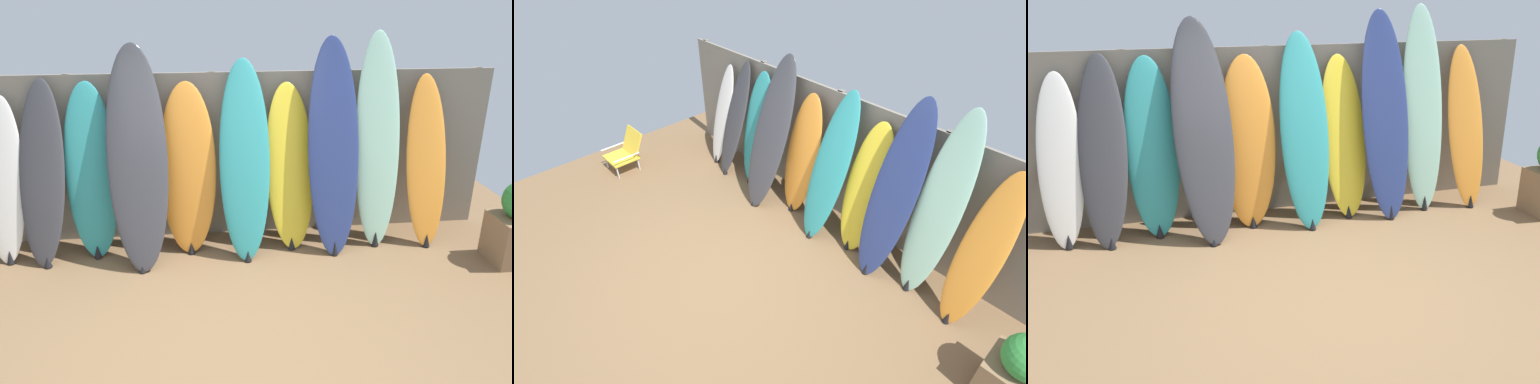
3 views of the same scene
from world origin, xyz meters
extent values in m
plane|color=brown|center=(0.00, 0.00, 0.00)|extent=(7.68, 7.68, 0.00)
cube|color=gray|center=(0.00, 2.00, 0.90)|extent=(6.08, 0.04, 1.80)
cylinder|color=#6C655B|center=(-2.88, 2.04, 0.90)|extent=(0.10, 0.10, 1.80)
cylinder|color=#6C655B|center=(-1.44, 2.04, 0.90)|extent=(0.10, 0.10, 1.80)
cylinder|color=#6C655B|center=(0.00, 2.04, 0.90)|extent=(0.10, 0.10, 1.80)
cylinder|color=#6C655B|center=(1.44, 2.04, 0.90)|extent=(0.10, 0.10, 1.80)
ellipsoid|color=white|center=(-2.09, 1.69, 0.82)|extent=(0.47, 0.53, 1.64)
cone|color=black|center=(-2.09, 1.48, 0.08)|extent=(0.08, 0.08, 0.14)
ellipsoid|color=#38383D|center=(-1.69, 1.64, 0.90)|extent=(0.53, 0.68, 1.79)
cone|color=black|center=(-1.69, 1.37, 0.06)|extent=(0.08, 0.08, 0.11)
ellipsoid|color=teal|center=(-1.23, 1.70, 0.88)|extent=(0.53, 0.46, 1.76)
cone|color=black|center=(-1.23, 1.51, 0.08)|extent=(0.08, 0.08, 0.14)
ellipsoid|color=#38383D|center=(-0.75, 1.52, 1.06)|extent=(0.63, 0.86, 2.12)
cone|color=black|center=(-0.75, 1.17, 0.06)|extent=(0.08, 0.08, 0.10)
ellipsoid|color=orange|center=(-0.27, 1.68, 0.87)|extent=(0.60, 0.45, 1.75)
cone|color=black|center=(-0.27, 1.50, 0.07)|extent=(0.08, 0.08, 0.11)
ellipsoid|color=teal|center=(0.30, 1.57, 0.98)|extent=(0.54, 0.73, 1.97)
cone|color=black|center=(0.30, 1.27, 0.06)|extent=(0.08, 0.08, 0.11)
ellipsoid|color=yellow|center=(0.78, 1.69, 0.86)|extent=(0.57, 0.55, 1.71)
cone|color=black|center=(0.78, 1.48, 0.08)|extent=(0.08, 0.08, 0.13)
ellipsoid|color=navy|center=(1.21, 1.58, 1.08)|extent=(0.53, 0.66, 2.17)
cone|color=black|center=(1.21, 1.30, 0.08)|extent=(0.08, 0.08, 0.15)
ellipsoid|color=#9ED6BC|center=(1.69, 1.66, 1.11)|extent=(0.48, 0.50, 2.21)
cone|color=black|center=(1.69, 1.45, 0.09)|extent=(0.08, 0.08, 0.16)
ellipsoid|color=orange|center=(2.24, 1.62, 0.89)|extent=(0.44, 0.60, 1.78)
cone|color=black|center=(2.24, 1.38, 0.08)|extent=(0.08, 0.08, 0.14)
cylinder|color=silver|center=(-3.19, 0.01, 0.11)|extent=(0.02, 0.02, 0.22)
cylinder|color=silver|center=(-2.78, 0.01, 0.11)|extent=(0.02, 0.02, 0.22)
cylinder|color=silver|center=(-3.19, 0.38, 0.11)|extent=(0.02, 0.02, 0.22)
cylinder|color=silver|center=(-2.78, 0.38, 0.11)|extent=(0.02, 0.02, 0.22)
cube|color=gold|center=(-2.99, 0.20, 0.23)|extent=(0.48, 0.44, 0.03)
cube|color=gold|center=(-2.99, 0.44, 0.43)|extent=(0.46, 0.22, 0.42)
cylinder|color=silver|center=(-3.23, 0.20, 0.34)|extent=(0.02, 0.44, 0.02)
cylinder|color=silver|center=(-2.75, 0.20, 0.34)|extent=(0.02, 0.44, 0.02)
cube|color=#846647|center=(2.99, 1.00, 0.24)|extent=(0.50, 0.45, 0.49)
camera|label=1|loc=(-0.12, -3.17, 2.55)|focal=35.00mm
camera|label=2|loc=(2.85, -1.83, 3.80)|focal=28.00mm
camera|label=3|loc=(-1.51, -3.85, 2.34)|focal=40.00mm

